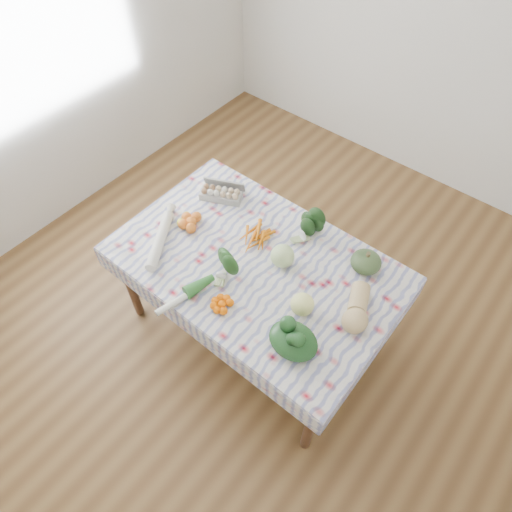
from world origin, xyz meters
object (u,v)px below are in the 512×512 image
kabocha_squash (366,262)px  grapefruit (302,304)px  dining_table (256,271)px  butternut_squash (358,307)px  cabbage (282,256)px  egg_carton (221,195)px

kabocha_squash → grapefruit: grapefruit is taller
dining_table → grapefruit: size_ratio=12.55×
dining_table → butternut_squash: butternut_squash is taller
cabbage → kabocha_squash: bearing=35.0°
kabocha_squash → cabbage: size_ratio=1.27×
kabocha_squash → butternut_squash: (0.12, -0.30, 0.01)m
egg_carton → dining_table: bearing=-52.4°
dining_table → butternut_squash: size_ratio=5.45×
butternut_squash → grapefruit: butternut_squash is taller
kabocha_squash → cabbage: cabbage is taller
dining_table → grapefruit: grapefruit is taller
dining_table → egg_carton: 0.59m
dining_table → egg_carton: bearing=152.6°
grapefruit → kabocha_squash: bearing=76.2°
dining_table → kabocha_squash: size_ratio=9.06×
dining_table → butternut_squash: bearing=5.7°
dining_table → cabbage: size_ratio=11.51×
egg_carton → grapefruit: bearing=-46.9°
butternut_squash → grapefruit: size_ratio=2.30×
cabbage → grapefruit: size_ratio=1.09×
egg_carton → grapefruit: size_ratio=2.15×
egg_carton → cabbage: cabbage is taller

